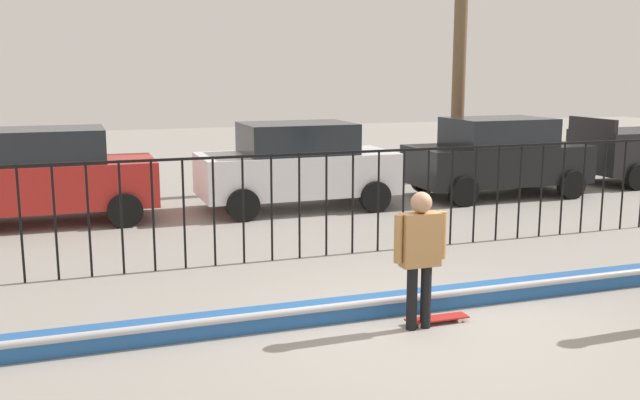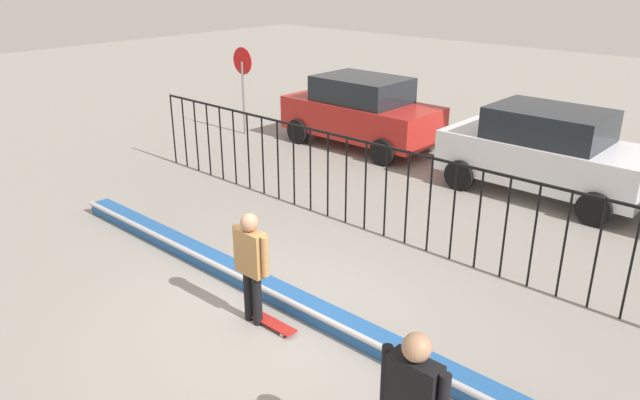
{
  "view_description": "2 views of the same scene",
  "coord_description": "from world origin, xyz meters",
  "px_view_note": "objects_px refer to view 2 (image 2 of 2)",
  "views": [
    {
      "loc": [
        -3.94,
        -7.46,
        3.07
      ],
      "look_at": [
        -0.55,
        2.21,
        1.19
      ],
      "focal_mm": 40.3,
      "sensor_mm": 36.0,
      "label": 1
    },
    {
      "loc": [
        5.55,
        -4.97,
        4.8
      ],
      "look_at": [
        -0.45,
        1.66,
        1.25
      ],
      "focal_mm": 34.08,
      "sensor_mm": 36.0,
      "label": 2
    }
  ],
  "objects_px": {
    "skateboarder": "(251,259)",
    "parked_car_white": "(545,151)",
    "camera_operator": "(413,400)",
    "skateboard": "(272,323)",
    "stop_sign": "(243,79)",
    "parked_car_red": "(361,111)"
  },
  "relations": [
    {
      "from": "skateboarder",
      "to": "parked_car_white",
      "type": "relative_size",
      "value": 0.39
    },
    {
      "from": "camera_operator",
      "to": "parked_car_white",
      "type": "relative_size",
      "value": 0.41
    },
    {
      "from": "skateboard",
      "to": "stop_sign",
      "type": "height_order",
      "value": "stop_sign"
    },
    {
      "from": "parked_car_red",
      "to": "stop_sign",
      "type": "distance_m",
      "value": 3.61
    },
    {
      "from": "skateboard",
      "to": "parked_car_red",
      "type": "distance_m",
      "value": 9.1
    },
    {
      "from": "stop_sign",
      "to": "camera_operator",
      "type": "bearing_deg",
      "value": -34.59
    },
    {
      "from": "skateboard",
      "to": "camera_operator",
      "type": "relative_size",
      "value": 0.45
    },
    {
      "from": "skateboarder",
      "to": "camera_operator",
      "type": "relative_size",
      "value": 0.94
    },
    {
      "from": "skateboard",
      "to": "skateboarder",
      "type": "bearing_deg",
      "value": -153.41
    },
    {
      "from": "skateboard",
      "to": "parked_car_red",
      "type": "height_order",
      "value": "parked_car_red"
    },
    {
      "from": "parked_car_white",
      "to": "skateboarder",
      "type": "bearing_deg",
      "value": -101.17
    },
    {
      "from": "skateboarder",
      "to": "skateboard",
      "type": "relative_size",
      "value": 2.08
    },
    {
      "from": "skateboard",
      "to": "stop_sign",
      "type": "bearing_deg",
      "value": 152.08
    },
    {
      "from": "skateboard",
      "to": "camera_operator",
      "type": "distance_m",
      "value": 3.34
    },
    {
      "from": "camera_operator",
      "to": "parked_car_white",
      "type": "xyz_separation_m",
      "value": [
        -2.41,
        8.6,
        -0.09
      ]
    },
    {
      "from": "skateboarder",
      "to": "stop_sign",
      "type": "relative_size",
      "value": 0.67
    },
    {
      "from": "camera_operator",
      "to": "parked_car_white",
      "type": "bearing_deg",
      "value": -55.43
    },
    {
      "from": "camera_operator",
      "to": "skateboarder",
      "type": "bearing_deg",
      "value": 2.39
    },
    {
      "from": "skateboarder",
      "to": "stop_sign",
      "type": "height_order",
      "value": "stop_sign"
    },
    {
      "from": "parked_car_red",
      "to": "camera_operator",
      "type": "bearing_deg",
      "value": -53.62
    },
    {
      "from": "parked_car_red",
      "to": "skateboard",
      "type": "bearing_deg",
      "value": -63.68
    },
    {
      "from": "skateboarder",
      "to": "stop_sign",
      "type": "bearing_deg",
      "value": 107.19
    }
  ]
}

